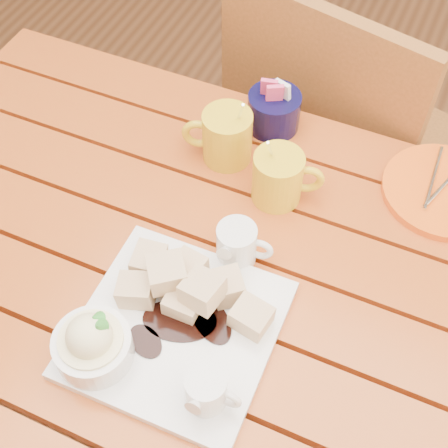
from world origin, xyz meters
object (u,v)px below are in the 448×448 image
at_px(coffee_mug_left, 226,136).
at_px(chair_far, 331,140).
at_px(table, 205,310).
at_px(orange_saucer, 445,191).
at_px(dessert_plate, 157,327).
at_px(coffee_mug_right, 279,177).

height_order(coffee_mug_left, chair_far, chair_far).
bearing_deg(table, chair_far, 85.46).
bearing_deg(orange_saucer, chair_far, 132.25).
bearing_deg(chair_far, dessert_plate, 98.37).
bearing_deg(table, coffee_mug_right, 76.30).
height_order(dessert_plate, orange_saucer, dessert_plate).
distance_m(table, coffee_mug_right, 0.25).
bearing_deg(coffee_mug_left, chair_far, 54.94).
relative_size(table, orange_saucer, 5.94).
distance_m(dessert_plate, chair_far, 0.75).
height_order(table, coffee_mug_right, coffee_mug_right).
distance_m(coffee_mug_left, orange_saucer, 0.37).
distance_m(orange_saucer, chair_far, 0.44).
xyz_separation_m(coffee_mug_left, coffee_mug_right, (0.11, -0.05, -0.00)).
bearing_deg(coffee_mug_right, dessert_plate, -120.56).
relative_size(dessert_plate, orange_saucer, 1.35).
bearing_deg(coffee_mug_right, table, -123.19).
relative_size(coffee_mug_right, chair_far, 0.15).
distance_m(coffee_mug_left, coffee_mug_right, 0.12).
xyz_separation_m(coffee_mug_left, orange_saucer, (0.36, 0.07, -0.04)).
bearing_deg(coffee_mug_left, dessert_plate, -97.88).
xyz_separation_m(coffee_mug_left, chair_far, (0.11, 0.34, -0.28)).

